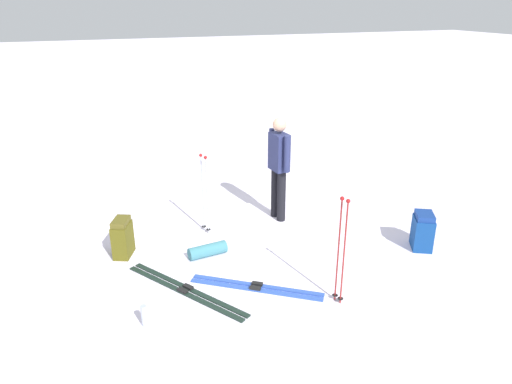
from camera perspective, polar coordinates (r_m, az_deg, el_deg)
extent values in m
plane|color=white|center=(7.42, 0.00, -5.01)|extent=(80.00, 80.00, 0.00)
cylinder|color=black|center=(7.69, 3.06, -0.53)|extent=(0.14, 0.14, 0.85)
cylinder|color=black|center=(7.85, 2.33, -0.03)|extent=(0.14, 0.14, 0.85)
cube|color=navy|center=(7.53, 2.79, 4.83)|extent=(0.36, 0.26, 0.60)
cylinder|color=navy|center=(7.32, 3.73, 4.55)|extent=(0.09, 0.09, 0.58)
cylinder|color=navy|center=(7.72, 1.90, 5.52)|extent=(0.09, 0.09, 0.58)
sphere|color=tan|center=(7.41, 2.85, 8.08)|extent=(0.22, 0.22, 0.22)
cube|color=#2D50AE|center=(6.08, -0.09, -11.65)|extent=(1.06, 1.43, 0.02)
cube|color=black|center=(6.06, -0.09, -11.46)|extent=(0.13, 0.15, 0.03)
cube|color=#2D50AE|center=(6.16, 0.15, -11.15)|extent=(1.06, 1.43, 0.02)
cube|color=black|center=(6.14, 0.15, -10.96)|extent=(0.13, 0.15, 0.03)
cube|color=black|center=(6.16, -8.14, -11.39)|extent=(1.67, 1.09, 0.02)
cube|color=black|center=(6.15, -8.16, -11.20)|extent=(0.15, 0.13, 0.03)
cube|color=black|center=(6.10, -8.81, -11.79)|extent=(1.67, 1.09, 0.02)
cube|color=black|center=(6.09, -8.83, -11.60)|extent=(0.15, 0.13, 0.03)
cube|color=navy|center=(7.32, 19.35, -4.69)|extent=(0.45, 0.41, 0.48)
cube|color=navy|center=(7.21, 19.62, -2.71)|extent=(0.40, 0.37, 0.08)
cube|color=#504C13|center=(6.98, -15.71, -5.56)|extent=(0.42, 0.35, 0.48)
cube|color=brown|center=(6.86, -15.95, -3.47)|extent=(0.38, 0.31, 0.08)
cylinder|color=#A8AFB9|center=(7.23, -5.90, -0.63)|extent=(0.02, 0.02, 1.21)
sphere|color=#A51919|center=(7.01, -6.10, 4.16)|extent=(0.05, 0.05, 0.05)
cylinder|color=black|center=(7.46, -5.73, -4.48)|extent=(0.07, 0.07, 0.01)
cylinder|color=#A8AFB9|center=(7.33, -6.44, -0.31)|extent=(0.02, 0.02, 1.21)
sphere|color=#A51919|center=(7.11, -6.66, 4.41)|extent=(0.05, 0.05, 0.05)
cylinder|color=black|center=(7.56, -6.27, -4.13)|extent=(0.07, 0.07, 0.01)
cylinder|color=maroon|center=(5.61, 10.51, -7.49)|extent=(0.02, 0.02, 1.31)
sphere|color=#A51919|center=(5.31, 11.02, -1.07)|extent=(0.05, 0.05, 0.05)
cylinder|color=black|center=(5.92, 10.10, -12.48)|extent=(0.07, 0.07, 0.01)
cylinder|color=maroon|center=(5.66, 9.85, -7.15)|extent=(0.02, 0.02, 1.31)
sphere|color=#A51919|center=(5.36, 10.32, -0.78)|extent=(0.05, 0.05, 0.05)
cylinder|color=black|center=(5.97, 9.47, -12.12)|extent=(0.07, 0.07, 0.01)
cylinder|color=teal|center=(6.80, -5.83, -6.99)|extent=(0.24, 0.57, 0.18)
cylinder|color=#A9B3C8|center=(5.59, -13.28, -14.26)|extent=(0.07, 0.07, 0.26)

